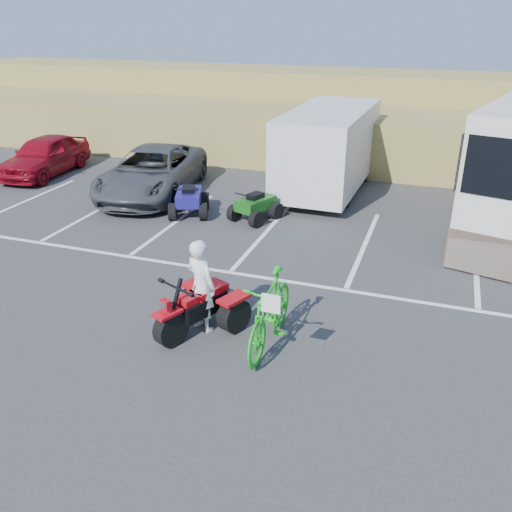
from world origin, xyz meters
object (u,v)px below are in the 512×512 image
(red_car, at_px, (45,155))
(quad_atv_blue, at_px, (190,214))
(grey_pickup, at_px, (152,172))
(quad_atv_green, at_px, (255,220))
(rider, at_px, (201,286))
(cargo_trailer, at_px, (328,148))
(green_dirt_bike, at_px, (270,311))
(red_trike_atv, at_px, (197,331))

(red_car, xyz_separation_m, quad_atv_blue, (6.92, -2.23, -0.71))
(grey_pickup, height_order, quad_atv_green, grey_pickup)
(rider, xyz_separation_m, quad_atv_green, (-1.02, 5.93, -0.91))
(cargo_trailer, distance_m, quad_atv_green, 4.01)
(rider, height_order, grey_pickup, rider)
(red_car, bearing_deg, quad_atv_green, -17.68)
(green_dirt_bike, bearing_deg, red_trike_atv, -177.94)
(cargo_trailer, xyz_separation_m, quad_atv_blue, (-3.33, -3.70, -1.46))
(red_trike_atv, height_order, green_dirt_bike, green_dirt_bike)
(rider, distance_m, grey_pickup, 8.74)
(grey_pickup, bearing_deg, quad_atv_green, -26.15)
(red_trike_atv, distance_m, grey_pickup, 8.85)
(quad_atv_blue, bearing_deg, quad_atv_green, -15.47)
(green_dirt_bike, relative_size, quad_atv_blue, 1.55)
(grey_pickup, xyz_separation_m, quad_atv_green, (4.01, -1.22, -0.75))
(rider, distance_m, green_dirt_bike, 1.39)
(red_car, distance_m, quad_atv_green, 9.19)
(red_car, height_order, cargo_trailer, cargo_trailer)
(red_trike_atv, xyz_separation_m, quad_atv_blue, (-2.97, 5.86, 0.00))
(rider, distance_m, quad_atv_green, 6.08)
(red_trike_atv, distance_m, rider, 0.92)
(green_dirt_bike, distance_m, grey_pickup, 9.66)
(green_dirt_bike, distance_m, red_car, 13.89)
(green_dirt_bike, xyz_separation_m, quad_atv_green, (-2.39, 6.02, -0.69))
(cargo_trailer, distance_m, quad_atv_blue, 5.19)
(grey_pickup, bearing_deg, red_trike_atv, -64.95)
(grey_pickup, height_order, quad_atv_blue, grey_pickup)
(rider, height_order, green_dirt_bike, rider)
(rider, relative_size, red_car, 0.44)
(green_dirt_bike, xyz_separation_m, quad_atv_blue, (-4.40, 5.81, -0.69))
(red_car, bearing_deg, cargo_trailer, 3.25)
(grey_pickup, bearing_deg, cargo_trailer, 13.88)
(grey_pickup, relative_size, quad_atv_blue, 3.65)
(quad_atv_blue, bearing_deg, rider, -83.46)
(red_car, height_order, quad_atv_blue, red_car)
(grey_pickup, relative_size, red_car, 1.30)
(grey_pickup, height_order, cargo_trailer, cargo_trailer)
(red_trike_atv, height_order, quad_atv_blue, red_trike_atv)
(cargo_trailer, bearing_deg, quad_atv_green, -109.24)
(green_dirt_bike, relative_size, cargo_trailer, 0.39)
(rider, height_order, red_car, rider)
(red_car, bearing_deg, red_trike_atv, -44.19)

